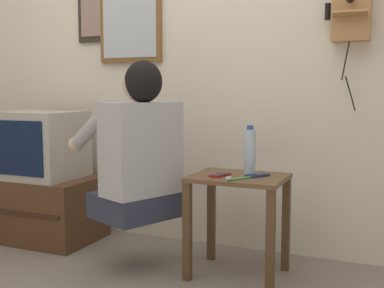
# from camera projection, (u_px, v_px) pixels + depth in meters

# --- Properties ---
(wall_back) EXTENTS (6.80, 0.05, 2.55)m
(wall_back) POSITION_uv_depth(u_px,v_px,m) (197.00, 46.00, 3.06)
(wall_back) COLOR silver
(wall_back) RESTS_ON ground_plane
(side_table) EXTENTS (0.49, 0.39, 0.54)m
(side_table) POSITION_uv_depth(u_px,v_px,m) (238.00, 200.00, 2.55)
(side_table) COLOR brown
(side_table) RESTS_ON ground_plane
(person) EXTENTS (0.64, 0.59, 0.85)m
(person) POSITION_uv_depth(u_px,v_px,m) (138.00, 149.00, 2.59)
(person) COLOR #2D3347
(person) RESTS_ON ground_plane
(tv_stand) EXTENTS (0.72, 0.50, 0.42)m
(tv_stand) POSITION_uv_depth(u_px,v_px,m) (44.00, 208.00, 3.22)
(tv_stand) COLOR #51331E
(tv_stand) RESTS_ON ground_plane
(television) EXTENTS (0.54, 0.44, 0.44)m
(television) POSITION_uv_depth(u_px,v_px,m) (39.00, 145.00, 3.16)
(television) COLOR #ADA89E
(television) RESTS_ON tv_stand
(wall_phone_antique) EXTENTS (0.24, 0.18, 0.79)m
(wall_phone_antique) POSITION_uv_depth(u_px,v_px,m) (351.00, 6.00, 2.59)
(wall_phone_antique) COLOR #AD7A47
(framed_picture) EXTENTS (0.39, 0.03, 0.56)m
(framed_picture) POSITION_uv_depth(u_px,v_px,m) (103.00, 0.00, 3.25)
(framed_picture) COLOR #2D2823
(wall_mirror) EXTENTS (0.46, 0.03, 0.61)m
(wall_mirror) POSITION_uv_depth(u_px,v_px,m) (130.00, 16.00, 3.18)
(wall_mirror) COLOR brown
(cell_phone_held) EXTENTS (0.09, 0.14, 0.01)m
(cell_phone_held) POSITION_uv_depth(u_px,v_px,m) (220.00, 175.00, 2.52)
(cell_phone_held) COLOR maroon
(cell_phone_held) RESTS_ON side_table
(cell_phone_spare) EXTENTS (0.12, 0.14, 0.01)m
(cell_phone_spare) POSITION_uv_depth(u_px,v_px,m) (258.00, 175.00, 2.52)
(cell_phone_spare) COLOR navy
(cell_phone_spare) RESTS_ON side_table
(water_bottle) EXTENTS (0.07, 0.07, 0.26)m
(water_bottle) POSITION_uv_depth(u_px,v_px,m) (250.00, 151.00, 2.59)
(water_bottle) COLOR #ADC6DB
(water_bottle) RESTS_ON side_table
(toothbrush) EXTENTS (0.09, 0.14, 0.02)m
(toothbrush) POSITION_uv_depth(u_px,v_px,m) (237.00, 178.00, 2.41)
(toothbrush) COLOR #4CBF66
(toothbrush) RESTS_ON side_table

